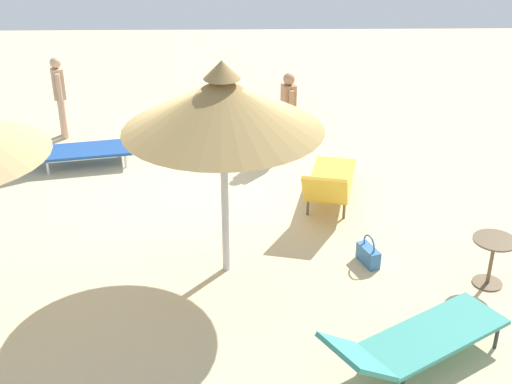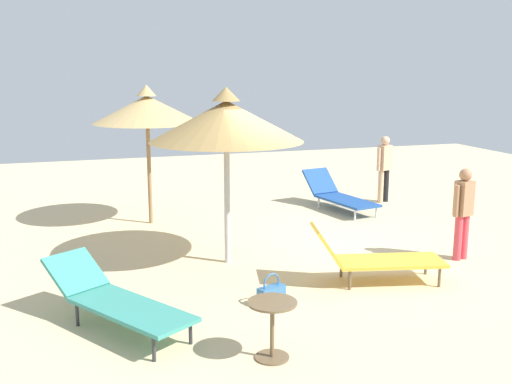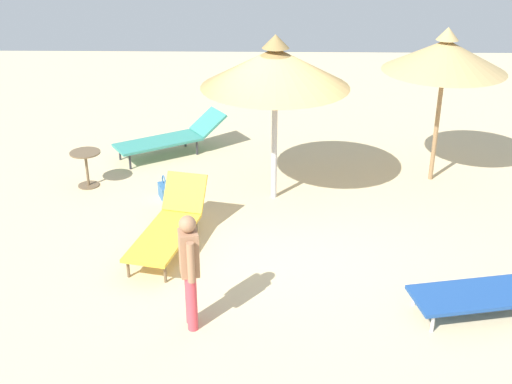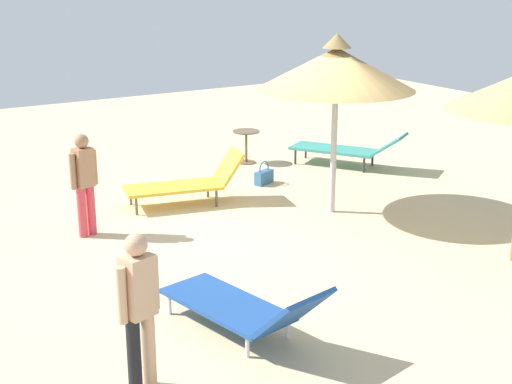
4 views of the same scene
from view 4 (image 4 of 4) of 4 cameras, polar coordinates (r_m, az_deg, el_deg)
The scene contains 9 objects.
ground at distance 11.17m, azimuth 1.50°, elevation -2.90°, with size 24.00×24.00×0.10m, color beige.
parasol_umbrella_back at distance 11.32m, azimuth 6.31°, elevation 9.59°, with size 2.44×2.44×2.84m.
lounge_chair_edge at distance 12.09m, azimuth -5.31°, elevation 0.80°, with size 2.05×1.08×0.87m.
lounge_chair_center at distance 14.45m, azimuth 7.28°, elevation 3.42°, with size 1.76×2.26×0.75m.
lounge_chair_near_left at distance 7.82m, azimuth -0.86°, elevation -9.00°, with size 1.08×2.17×0.80m.
person_standing_front at distance 10.79m, azimuth -13.31°, elevation 0.94°, with size 0.43×0.27×1.53m.
person_standing_far_right at distance 6.73m, azimuth -9.16°, elevation -8.67°, with size 0.45×0.29×1.56m.
handbag at distance 13.24m, azimuth 0.63°, elevation 1.22°, with size 0.42×0.29×0.43m.
side_table_round at distance 14.62m, azimuth -0.78°, elevation 4.01°, with size 0.54×0.54×0.66m.
Camera 4 is at (-5.77, -8.76, 3.80)m, focal length 51.02 mm.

